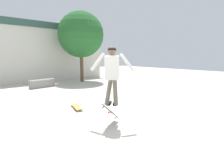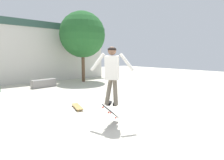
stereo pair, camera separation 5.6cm
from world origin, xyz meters
TOP-DOWN VIEW (x-y plane):
  - ground_plane at (0.00, 0.00)m, footprint 40.00×40.00m
  - building_backdrop at (-0.02, 8.93)m, footprint 13.43×0.52m
  - tree_right at (3.62, 7.10)m, footprint 3.09×3.09m
  - skate_ledge at (0.70, 6.58)m, footprint 1.42×0.57m
  - skater at (0.21, -0.21)m, footprint 0.79×0.92m
  - skateboard_flipping at (0.14, -0.24)m, footprint 0.69×0.50m
  - skateboard_resting at (0.19, 1.65)m, footprint 0.42×0.86m

SIDE VIEW (x-z plane):
  - ground_plane at x=0.00m, z-range 0.00..0.00m
  - skateboard_resting at x=0.19m, z-range 0.03..0.11m
  - skate_ledge at x=0.70m, z-range 0.00..0.46m
  - skateboard_flipping at x=0.14m, z-range 0.10..0.66m
  - skater at x=0.21m, z-range 0.68..2.17m
  - building_backdrop at x=-0.02m, z-range -0.43..4.73m
  - tree_right at x=3.62m, z-range 0.84..5.62m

